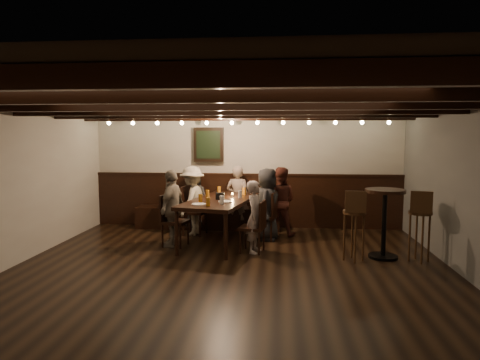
# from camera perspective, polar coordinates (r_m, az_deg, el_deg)

# --- Properties ---
(room) EXTENTS (7.00, 7.00, 7.00)m
(room) POSITION_cam_1_polar(r_m,az_deg,el_deg) (7.84, -1.88, -0.42)
(room) COLOR black
(room) RESTS_ON ground
(dining_table) EXTENTS (1.35, 2.28, 0.80)m
(dining_table) POSITION_cam_1_polar(r_m,az_deg,el_deg) (7.73, -2.54, -3.03)
(dining_table) COLOR black
(dining_table) RESTS_ON floor
(chair_left_near) EXTENTS (0.51, 0.51, 0.96)m
(chair_left_near) POSITION_cam_1_polar(r_m,az_deg,el_deg) (8.48, -6.17, -5.31)
(chair_left_near) COLOR black
(chair_left_near) RESTS_ON floor
(chair_left_far) EXTENTS (0.49, 0.49, 0.91)m
(chair_left_far) POSITION_cam_1_polar(r_m,az_deg,el_deg) (7.67, -8.75, -6.64)
(chair_left_far) COLOR black
(chair_left_far) RESTS_ON floor
(chair_right_near) EXTENTS (0.48, 0.48, 0.91)m
(chair_right_near) POSITION_cam_1_polar(r_m,az_deg,el_deg) (8.05, 3.40, -6.00)
(chair_right_near) COLOR black
(chair_right_near) RESTS_ON floor
(chair_right_far) EXTENTS (0.46, 0.46, 0.87)m
(chair_right_far) POSITION_cam_1_polar(r_m,az_deg,el_deg) (7.20, 1.77, -7.53)
(chair_right_far) COLOR black
(chair_right_far) RESTS_ON floor
(person_bench_left) EXTENTS (0.68, 0.51, 1.26)m
(person_bench_left) POSITION_cam_1_polar(r_m,az_deg,el_deg) (8.90, -6.16, -2.57)
(person_bench_left) COLOR #292A2C
(person_bench_left) RESTS_ON floor
(person_bench_centre) EXTENTS (0.54, 0.41, 1.34)m
(person_bench_centre) POSITION_cam_1_polar(r_m,az_deg,el_deg) (8.73, -0.31, -2.44)
(person_bench_centre) COLOR gray
(person_bench_centre) RESTS_ON floor
(person_bench_right) EXTENTS (0.73, 0.62, 1.33)m
(person_bench_right) POSITION_cam_1_polar(r_m,az_deg,el_deg) (8.37, 5.31, -2.83)
(person_bench_right) COLOR #5A281F
(person_bench_right) RESTS_ON floor
(person_left_near) EXTENTS (0.66, 0.95, 1.35)m
(person_left_near) POSITION_cam_1_polar(r_m,az_deg,el_deg) (8.42, -6.39, -2.73)
(person_left_near) COLOR #AAA490
(person_left_near) RESTS_ON floor
(person_left_far) EXTENTS (0.47, 0.84, 1.35)m
(person_left_far) POSITION_cam_1_polar(r_m,az_deg,el_deg) (7.61, -9.01, -3.70)
(person_left_far) COLOR gray
(person_left_far) RESTS_ON floor
(person_right_near) EXTENTS (0.54, 0.73, 1.34)m
(person_right_near) POSITION_cam_1_polar(r_m,az_deg,el_deg) (7.97, 3.63, -3.24)
(person_right_near) COLOR black
(person_right_near) RESTS_ON floor
(person_right_far) EXTENTS (0.37, 0.49, 1.20)m
(person_right_far) POSITION_cam_1_polar(r_m,az_deg,el_deg) (7.12, 2.03, -4.92)
(person_right_far) COLOR #A29189
(person_right_far) RESTS_ON floor
(pint_a) EXTENTS (0.07, 0.07, 0.14)m
(pint_a) POSITION_cam_1_polar(r_m,az_deg,el_deg) (8.46, -2.81, -1.32)
(pint_a) COLOR #BF7219
(pint_a) RESTS_ON dining_table
(pint_b) EXTENTS (0.07, 0.07, 0.14)m
(pint_b) POSITION_cam_1_polar(r_m,az_deg,el_deg) (8.25, 0.56, -1.50)
(pint_b) COLOR #BF7219
(pint_b) RESTS_ON dining_table
(pint_c) EXTENTS (0.07, 0.07, 0.14)m
(pint_c) POSITION_cam_1_polar(r_m,az_deg,el_deg) (7.91, -4.37, -1.84)
(pint_c) COLOR #BF7219
(pint_c) RESTS_ON dining_table
(pint_d) EXTENTS (0.07, 0.07, 0.14)m
(pint_d) POSITION_cam_1_polar(r_m,az_deg,el_deg) (7.81, 0.01, -1.92)
(pint_d) COLOR silver
(pint_d) RESTS_ON dining_table
(pint_e) EXTENTS (0.07, 0.07, 0.14)m
(pint_e) POSITION_cam_1_polar(r_m,az_deg,el_deg) (7.37, -5.30, -2.43)
(pint_e) COLOR #BF7219
(pint_e) RESTS_ON dining_table
(pint_f) EXTENTS (0.07, 0.07, 0.14)m
(pint_f) POSITION_cam_1_polar(r_m,az_deg,el_deg) (7.13, -2.45, -2.69)
(pint_f) COLOR silver
(pint_f) RESTS_ON dining_table
(pint_g) EXTENTS (0.07, 0.07, 0.14)m
(pint_g) POSITION_cam_1_polar(r_m,az_deg,el_deg) (6.95, -4.29, -2.93)
(pint_g) COLOR #BF7219
(pint_g) RESTS_ON dining_table
(plate_near) EXTENTS (0.24, 0.24, 0.01)m
(plate_near) POSITION_cam_1_polar(r_m,az_deg,el_deg) (7.12, -5.51, -3.23)
(plate_near) COLOR white
(plate_near) RESTS_ON dining_table
(plate_far) EXTENTS (0.24, 0.24, 0.01)m
(plate_far) POSITION_cam_1_polar(r_m,az_deg,el_deg) (7.38, -1.97, -2.88)
(plate_far) COLOR white
(plate_far) RESTS_ON dining_table
(condiment_caddy) EXTENTS (0.15, 0.10, 0.12)m
(condiment_caddy) POSITION_cam_1_polar(r_m,az_deg,el_deg) (7.67, -2.67, -2.15)
(condiment_caddy) COLOR black
(condiment_caddy) RESTS_ON dining_table
(candle) EXTENTS (0.05, 0.05, 0.05)m
(candle) POSITION_cam_1_polar(r_m,az_deg,el_deg) (7.96, -1.03, -2.10)
(candle) COLOR beige
(candle) RESTS_ON dining_table
(high_top_table) EXTENTS (0.62, 0.62, 1.10)m
(high_top_table) POSITION_cam_1_polar(r_m,az_deg,el_deg) (7.14, 18.70, -4.20)
(high_top_table) COLOR black
(high_top_table) RESTS_ON floor
(bar_stool_left) EXTENTS (0.35, 0.37, 1.12)m
(bar_stool_left) POSITION_cam_1_polar(r_m,az_deg,el_deg) (6.90, 14.94, -7.04)
(bar_stool_left) COLOR #331C10
(bar_stool_left) RESTS_ON floor
(bar_stool_right) EXTENTS (0.37, 0.39, 1.12)m
(bar_stool_right) POSITION_cam_1_polar(r_m,az_deg,el_deg) (7.19, 22.80, -6.80)
(bar_stool_right) COLOR #331C10
(bar_stool_right) RESTS_ON floor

